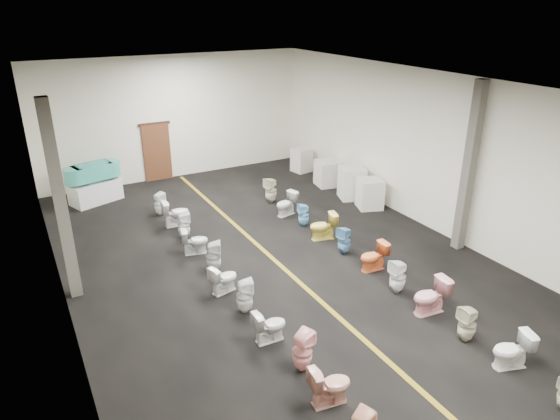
{
  "coord_description": "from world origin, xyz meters",
  "views": [
    {
      "loc": [
        -5.38,
        -9.87,
        6.22
      ],
      "look_at": [
        0.58,
        1.0,
        1.02
      ],
      "focal_mm": 32.0,
      "sensor_mm": 36.0,
      "label": 1
    }
  ],
  "objects_px": {
    "toilet_right_3": "(431,297)",
    "toilet_right_6": "(344,240)",
    "toilet_left_7": "(214,256)",
    "toilet_right_10": "(271,190)",
    "toilet_left_9": "(184,225)",
    "display_table": "(96,192)",
    "toilet_right_2": "(467,324)",
    "toilet_right_4": "(398,276)",
    "toilet_right_1": "(512,350)",
    "appliance_crate_d": "(302,160)",
    "appliance_crate_b": "(352,183)",
    "toilet_right_8": "(304,215)",
    "toilet_right_7": "(323,226)",
    "toilet_left_8": "(195,241)",
    "toilet_left_5": "(245,296)",
    "appliance_crate_a": "(370,194)",
    "bathtub": "(92,171)",
    "toilet_left_10": "(176,213)",
    "toilet_left_11": "(159,204)",
    "toilet_left_4": "(270,326)",
    "toilet_right_5": "(374,257)",
    "toilet_left_2": "(330,385)",
    "toilet_right_9": "(286,204)",
    "appliance_crate_c": "(328,173)",
    "toilet_left_3": "(302,351)"
  },
  "relations": [
    {
      "from": "bathtub",
      "to": "toilet_left_3",
      "type": "relative_size",
      "value": 2.25
    },
    {
      "from": "bathtub",
      "to": "toilet_right_4",
      "type": "relative_size",
      "value": 2.24
    },
    {
      "from": "toilet_left_7",
      "to": "toilet_right_10",
      "type": "distance_m",
      "value": 4.77
    },
    {
      "from": "bathtub",
      "to": "toilet_left_10",
      "type": "distance_m",
      "value": 3.65
    },
    {
      "from": "toilet_left_2",
      "to": "toilet_right_7",
      "type": "bearing_deg",
      "value": -24.36
    },
    {
      "from": "toilet_right_6",
      "to": "toilet_right_1",
      "type": "bearing_deg",
      "value": -14.08
    },
    {
      "from": "toilet_left_5",
      "to": "toilet_right_8",
      "type": "distance_m",
      "value": 4.7
    },
    {
      "from": "appliance_crate_c",
      "to": "toilet_left_5",
      "type": "height_order",
      "value": "appliance_crate_c"
    },
    {
      "from": "appliance_crate_a",
      "to": "toilet_right_3",
      "type": "height_order",
      "value": "appliance_crate_a"
    },
    {
      "from": "toilet_left_11",
      "to": "toilet_right_4",
      "type": "distance_m",
      "value": 7.9
    },
    {
      "from": "toilet_right_5",
      "to": "toilet_right_9",
      "type": "bearing_deg",
      "value": -173.95
    },
    {
      "from": "toilet_left_2",
      "to": "toilet_left_8",
      "type": "bearing_deg",
      "value": 9.0
    },
    {
      "from": "toilet_left_2",
      "to": "toilet_left_11",
      "type": "xyz_separation_m",
      "value": [
        -0.2,
        9.21,
        -0.0
      ]
    },
    {
      "from": "toilet_left_10",
      "to": "bathtub",
      "type": "bearing_deg",
      "value": 33.36
    },
    {
      "from": "appliance_crate_a",
      "to": "appliance_crate_d",
      "type": "bearing_deg",
      "value": 90.0
    },
    {
      "from": "toilet_left_11",
      "to": "toilet_right_10",
      "type": "xyz_separation_m",
      "value": [
        3.55,
        -0.76,
        0.07
      ]
    },
    {
      "from": "appliance_crate_d",
      "to": "toilet_left_11",
      "type": "relative_size",
      "value": 1.27
    },
    {
      "from": "appliance_crate_b",
      "to": "toilet_right_8",
      "type": "relative_size",
      "value": 1.53
    },
    {
      "from": "toilet_right_6",
      "to": "toilet_right_8",
      "type": "bearing_deg",
      "value": 165.9
    },
    {
      "from": "appliance_crate_d",
      "to": "toilet_left_8",
      "type": "relative_size",
      "value": 1.3
    },
    {
      "from": "toilet_right_6",
      "to": "toilet_right_4",
      "type": "bearing_deg",
      "value": -15.91
    },
    {
      "from": "toilet_right_6",
      "to": "toilet_right_10",
      "type": "relative_size",
      "value": 0.9
    },
    {
      "from": "appliance_crate_b",
      "to": "toilet_right_5",
      "type": "height_order",
      "value": "appliance_crate_b"
    },
    {
      "from": "toilet_right_2",
      "to": "toilet_left_11",
      "type": "bearing_deg",
      "value": -157.81
    },
    {
      "from": "appliance_crate_d",
      "to": "toilet_left_4",
      "type": "bearing_deg",
      "value": -124.38
    },
    {
      "from": "toilet_left_9",
      "to": "toilet_right_10",
      "type": "height_order",
      "value": "toilet_right_10"
    },
    {
      "from": "toilet_right_7",
      "to": "toilet_left_8",
      "type": "bearing_deg",
      "value": -91.03
    },
    {
      "from": "toilet_left_3",
      "to": "toilet_right_8",
      "type": "bearing_deg",
      "value": -52.75
    },
    {
      "from": "appliance_crate_a",
      "to": "toilet_left_7",
      "type": "height_order",
      "value": "appliance_crate_a"
    },
    {
      "from": "toilet_right_4",
      "to": "toilet_right_3",
      "type": "bearing_deg",
      "value": 2.07
    },
    {
      "from": "toilet_left_5",
      "to": "appliance_crate_c",
      "type": "bearing_deg",
      "value": -30.71
    },
    {
      "from": "toilet_left_5",
      "to": "toilet_right_3",
      "type": "distance_m",
      "value": 3.98
    },
    {
      "from": "appliance_crate_b",
      "to": "toilet_left_11",
      "type": "relative_size",
      "value": 1.49
    },
    {
      "from": "appliance_crate_c",
      "to": "toilet_right_7",
      "type": "xyz_separation_m",
      "value": [
        -2.6,
        -3.66,
        -0.07
      ]
    },
    {
      "from": "display_table",
      "to": "toilet_right_2",
      "type": "bearing_deg",
      "value": -65.78
    },
    {
      "from": "toilet_right_3",
      "to": "toilet_left_11",
      "type": "bearing_deg",
      "value": -150.54
    },
    {
      "from": "display_table",
      "to": "toilet_right_6",
      "type": "height_order",
      "value": "toilet_right_6"
    },
    {
      "from": "bathtub",
      "to": "toilet_right_10",
      "type": "bearing_deg",
      "value": -43.94
    },
    {
      "from": "toilet_left_4",
      "to": "toilet_right_2",
      "type": "distance_m",
      "value": 3.88
    },
    {
      "from": "toilet_right_6",
      "to": "toilet_left_8",
      "type": "bearing_deg",
      "value": -133.84
    },
    {
      "from": "appliance_crate_d",
      "to": "toilet_right_1",
      "type": "height_order",
      "value": "appliance_crate_d"
    },
    {
      "from": "appliance_crate_b",
      "to": "toilet_left_8",
      "type": "relative_size",
      "value": 1.53
    },
    {
      "from": "appliance_crate_d",
      "to": "toilet_left_5",
      "type": "bearing_deg",
      "value": -128.18
    },
    {
      "from": "toilet_left_3",
      "to": "toilet_left_4",
      "type": "height_order",
      "value": "toilet_left_3"
    },
    {
      "from": "toilet_left_2",
      "to": "toilet_right_9",
      "type": "xyz_separation_m",
      "value": [
        3.27,
        7.28,
        0.01
      ]
    },
    {
      "from": "toilet_left_4",
      "to": "toilet_left_5",
      "type": "relative_size",
      "value": 0.87
    },
    {
      "from": "toilet_right_1",
      "to": "toilet_right_9",
      "type": "distance_m",
      "value": 8.13
    },
    {
      "from": "display_table",
      "to": "toilet_right_9",
      "type": "xyz_separation_m",
      "value": [
        5.02,
        -4.03,
        0.02
      ]
    },
    {
      "from": "toilet_right_3",
      "to": "toilet_right_6",
      "type": "height_order",
      "value": "toilet_right_3"
    },
    {
      "from": "appliance_crate_d",
      "to": "bathtub",
      "type": "bearing_deg",
      "value": 176.13
    }
  ]
}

